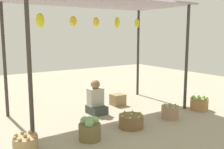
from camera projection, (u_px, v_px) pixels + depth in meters
ground_plane at (100, 112)px, 6.13m from camera, size 14.00×14.00×0.00m
market_stall_structure at (99, 11)px, 5.77m from camera, size 4.01×2.10×2.50m
vendor_person at (96, 101)px, 5.98m from camera, size 0.36×0.44×0.78m
basket_potatoes at (26, 145)px, 4.01m from camera, size 0.38×0.38×0.31m
basket_cabbages at (90, 129)px, 4.50m from camera, size 0.38×0.38×0.42m
basket_limes at (131, 121)px, 5.10m from camera, size 0.48×0.48×0.29m
basket_green_chilies at (170, 112)px, 5.65m from camera, size 0.37×0.37×0.30m
basket_green_apples at (199, 104)px, 6.28m from camera, size 0.42×0.42×0.33m
wooden_crate_near_vendor at (118, 100)px, 6.71m from camera, size 0.33×0.30×0.28m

